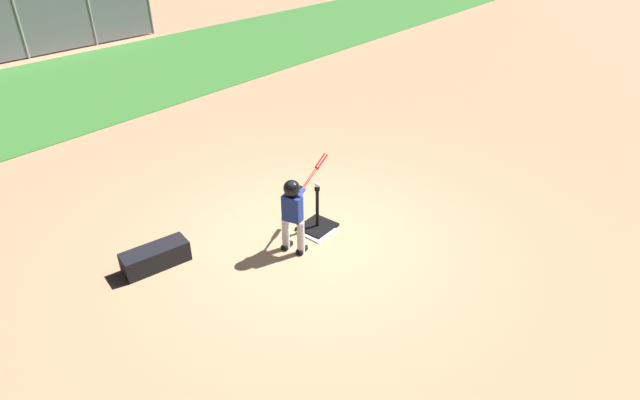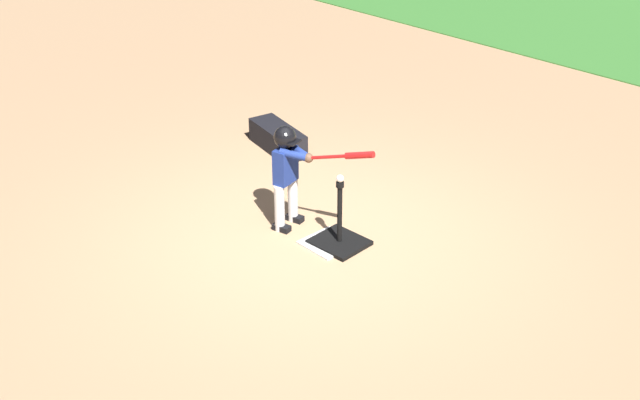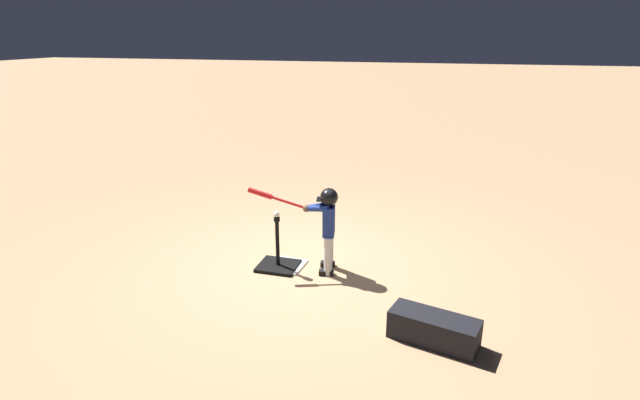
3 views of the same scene
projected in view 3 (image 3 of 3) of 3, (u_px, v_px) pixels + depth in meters
name	position (u px, v px, depth m)	size (l,w,h in m)	color
ground_plane	(299.00, 266.00, 6.33)	(90.00, 90.00, 0.00)	tan
home_plate	(286.00, 265.00, 6.34)	(0.44, 0.44, 0.02)	white
batting_tee	(278.00, 262.00, 6.27)	(0.49, 0.44, 0.68)	black
batter_child	(325.00, 219.00, 6.00)	(1.08, 0.39, 1.07)	silver
baseball	(277.00, 214.00, 6.07)	(0.07, 0.07, 0.07)	white
equipment_bag	(434.00, 329.00, 4.75)	(0.84, 0.32, 0.28)	black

